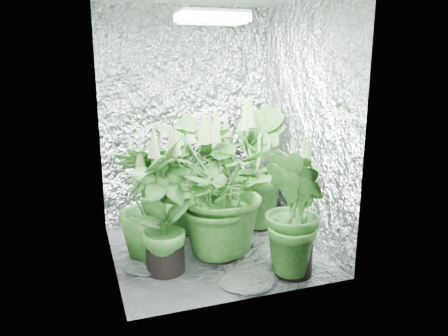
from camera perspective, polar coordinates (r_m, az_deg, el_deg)
name	(u,v)px	position (r m, az deg, el deg)	size (l,w,h in m)	color
ground	(213,250)	(3.67, -1.38, -10.62)	(1.60, 1.60, 0.00)	silver
walls	(213,130)	(3.38, -1.48, 5.01)	(1.62, 1.62, 2.00)	silver
grow_lamp	(212,17)	(3.35, -1.58, 19.10)	(0.50, 0.30, 0.22)	gray
plant_a	(187,177)	(3.92, -4.87, -1.20)	(1.06, 1.06, 1.07)	black
plant_b	(218,172)	(4.16, -0.76, -0.50)	(0.71, 0.71, 1.07)	black
plant_c	(256,169)	(4.02, 4.22, -0.08)	(0.72, 0.72, 1.20)	black
plant_d	(149,205)	(3.40, -9.72, -4.75)	(0.64, 0.64, 0.99)	black
plant_e	(220,190)	(3.36, -0.47, -2.92)	(1.30, 1.30, 1.16)	black
plant_f	(164,206)	(3.16, -7.90, -4.96)	(0.74, 0.74, 1.10)	black
plant_g	(295,213)	(3.15, 9.29, -5.86)	(0.53, 0.53, 1.02)	black
circulation_fan	(250,201)	(4.35, 3.40, -4.31)	(0.20, 0.33, 0.39)	black
plant_label	(304,236)	(3.21, 10.36, -8.72)	(0.05, 0.01, 0.07)	white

